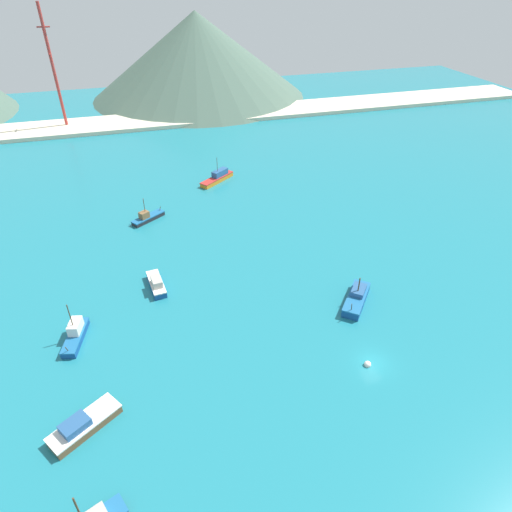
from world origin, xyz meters
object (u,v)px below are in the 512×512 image
fishing_boat_4 (218,177)px  fishing_boat_5 (147,217)px  buoy_0 (367,364)px  fishing_boat_0 (75,334)px  fishing_boat_8 (83,425)px  fishing_boat_2 (357,298)px  fishing_boat_7 (156,284)px  radio_tower (53,68)px

fishing_boat_4 → fishing_boat_5: 23.96m
buoy_0 → fishing_boat_4: bearing=96.3°
fishing_boat_0 → fishing_boat_8: size_ratio=0.88×
fishing_boat_2 → fishing_boat_8: size_ratio=0.96×
fishing_boat_0 → fishing_boat_5: bearing=68.5°
fishing_boat_4 → fishing_boat_8: fishing_boat_4 is taller
fishing_boat_2 → fishing_boat_7: fishing_boat_2 is taller
fishing_boat_5 → fishing_boat_8: size_ratio=0.84×
radio_tower → fishing_boat_4: bearing=-54.2°
fishing_boat_0 → buoy_0: (38.43, -16.31, -0.79)m
fishing_boat_7 → radio_tower: 96.17m
fishing_boat_0 → fishing_boat_2: (42.97, -3.83, -0.06)m
buoy_0 → fishing_boat_0: bearing=157.0°
fishing_boat_7 → fishing_boat_4: bearing=64.3°
fishing_boat_4 → fishing_boat_7: 43.44m
buoy_0 → radio_tower: 127.55m
fishing_boat_4 → fishing_boat_5: fishing_boat_4 is taller
buoy_0 → fishing_boat_5: bearing=117.5°
fishing_boat_8 → radio_tower: radio_tower is taller
fishing_boat_8 → radio_tower: size_ratio=0.24×
fishing_boat_5 → fishing_boat_0: bearing=-111.5°
fishing_boat_5 → buoy_0: bearing=-62.5°
fishing_boat_5 → radio_tower: bearing=106.2°
fishing_boat_2 → buoy_0: 13.30m
fishing_boat_5 → radio_tower: radio_tower is taller
fishing_boat_4 → buoy_0: (7.15, -64.38, -0.80)m
buoy_0 → radio_tower: radio_tower is taller
fishing_boat_0 → buoy_0: size_ratio=7.88×
fishing_boat_4 → buoy_0: 64.78m
fishing_boat_4 → fishing_boat_7: fishing_boat_4 is taller
radio_tower → fishing_boat_2: bearing=-64.5°
fishing_boat_8 → radio_tower: bearing=94.2°
fishing_boat_4 → fishing_boat_5: bearing=-140.2°
fishing_boat_8 → buoy_0: (36.87, -0.35, -0.64)m
fishing_boat_2 → radio_tower: bearing=115.5°
fishing_boat_2 → fishing_boat_4: bearing=102.7°
fishing_boat_2 → fishing_boat_4: 53.20m
fishing_boat_5 → fishing_boat_8: 49.97m
fishing_boat_4 → fishing_boat_7: (-18.81, -39.16, -0.09)m
fishing_boat_8 → radio_tower: 119.00m
fishing_boat_8 → buoy_0: 36.87m
fishing_boat_5 → radio_tower: size_ratio=0.20×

